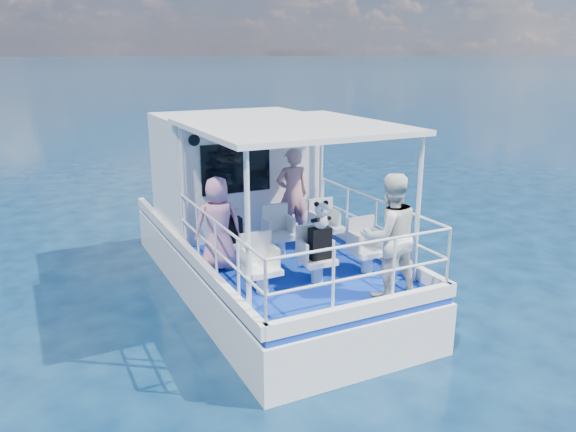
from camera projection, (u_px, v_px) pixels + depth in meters
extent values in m
plane|color=#071C36|center=(285.00, 307.00, 9.69)|extent=(2000.00, 2000.00, 0.00)
cube|color=white|center=(262.00, 287.00, 10.55)|extent=(3.00, 7.00, 1.60)
cube|color=#0B2B98|center=(261.00, 244.00, 10.31)|extent=(2.90, 6.90, 0.10)
cube|color=white|center=(234.00, 170.00, 11.11)|extent=(2.85, 2.00, 2.20)
cube|color=white|center=(291.00, 126.00, 8.64)|extent=(3.00, 3.20, 0.08)
cylinder|color=white|center=(248.00, 236.00, 7.09)|extent=(0.07, 0.07, 2.20)
cylinder|color=white|center=(418.00, 211.00, 8.24)|extent=(0.07, 0.07, 2.20)
cylinder|color=white|center=(184.00, 188.00, 9.59)|extent=(0.07, 0.07, 2.20)
cylinder|color=white|center=(321.00, 174.00, 10.74)|extent=(0.07, 0.07, 2.20)
cube|color=silver|center=(230.00, 252.00, 9.18)|extent=(0.48, 0.46, 0.38)
cube|color=silver|center=(280.00, 244.00, 9.56)|extent=(0.48, 0.46, 0.38)
cube|color=silver|center=(326.00, 237.00, 9.94)|extent=(0.48, 0.46, 0.38)
cube|color=silver|center=(262.00, 280.00, 8.06)|extent=(0.48, 0.46, 0.38)
cube|color=silver|center=(317.00, 270.00, 8.44)|extent=(0.48, 0.46, 0.38)
cube|color=silver|center=(367.00, 260.00, 8.82)|extent=(0.48, 0.46, 0.38)
imported|color=#CB83A6|center=(218.00, 224.00, 8.80)|extent=(0.62, 0.49, 1.50)
imported|color=tan|center=(292.00, 194.00, 10.25)|extent=(0.67, 0.48, 1.70)
imported|color=white|center=(390.00, 236.00, 7.79)|extent=(0.95, 0.79, 1.77)
cube|color=black|center=(232.00, 230.00, 9.03)|extent=(0.31, 0.17, 0.41)
cube|color=black|center=(320.00, 243.00, 8.30)|extent=(0.32, 0.18, 0.48)
cube|color=black|center=(231.00, 216.00, 8.97)|extent=(0.10, 0.06, 0.06)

